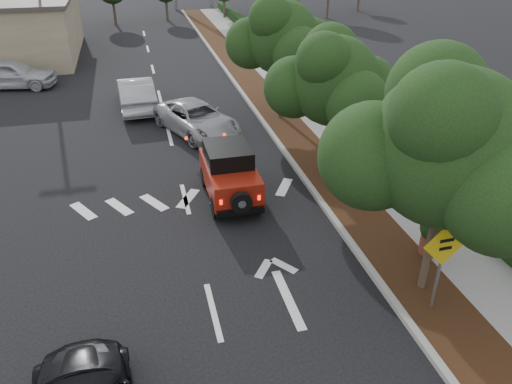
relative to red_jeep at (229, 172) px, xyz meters
name	(u,v)px	position (x,y,z in m)	size (l,w,h in m)	color
ground	(213,311)	(-1.58, -5.85, -0.97)	(120.00, 120.00, 0.00)	black
curb	(266,126)	(3.02, 6.15, -0.90)	(0.20, 70.00, 0.15)	#9E9B93
planting_strip	(286,125)	(4.02, 6.15, -0.91)	(1.80, 70.00, 0.12)	black
sidewalk	(323,121)	(5.92, 6.15, -0.91)	(2.00, 70.00, 0.12)	gray
hedge	(350,112)	(7.32, 6.15, -0.57)	(0.80, 70.00, 0.80)	black
transmission_tower	(194,9)	(4.42, 42.15, -0.97)	(7.00, 4.00, 28.00)	slate
street_tree_near	(420,289)	(4.02, -6.35, -0.97)	(3.80, 3.80, 5.92)	black
street_tree_mid	(327,176)	(4.02, 0.65, -0.97)	(3.20, 3.20, 5.32)	black
street_tree_far	(280,119)	(4.02, 7.15, -0.97)	(3.40, 3.40, 5.62)	black
light_pole_a	(53,68)	(-8.08, 20.15, -0.97)	(2.00, 0.22, 9.00)	slate
light_pole_b	(55,33)	(-9.08, 32.15, -0.97)	(2.00, 0.22, 9.00)	slate
red_jeep	(229,172)	(0.00, 0.00, 0.00)	(1.69, 3.76, 1.92)	black
silver_suv_ahead	(197,119)	(-0.26, 6.29, -0.28)	(2.31, 5.00, 1.39)	#9EA1A6
silver_sedan_oncoming	(136,93)	(-2.85, 10.46, -0.16)	(1.73, 4.95, 1.63)	#A5A8AD
parked_suv	(12,74)	(-9.79, 15.91, -0.14)	(1.96, 4.87, 1.66)	#B8BBC1
speed_hump_sign	(443,255)	(3.82, -7.18, 0.81)	(1.21, 0.11, 2.57)	slate
terracotta_planter	(433,231)	(5.02, -5.02, -0.10)	(0.75, 0.75, 1.30)	brown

